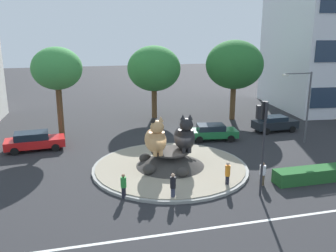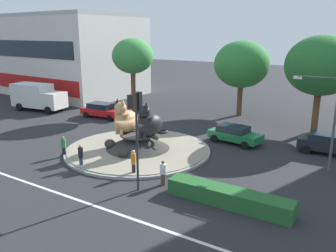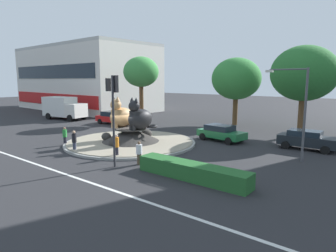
{
  "view_description": "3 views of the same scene",
  "coord_description": "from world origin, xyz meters",
  "px_view_note": "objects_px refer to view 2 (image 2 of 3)",
  "views": [
    {
      "loc": [
        -6.21,
        -23.68,
        9.73
      ],
      "look_at": [
        0.09,
        1.0,
        2.94
      ],
      "focal_mm": 38.5,
      "sensor_mm": 36.0,
      "label": 1
    },
    {
      "loc": [
        15.69,
        -20.6,
        8.95
      ],
      "look_at": [
        2.4,
        0.58,
        2.22
      ],
      "focal_mm": 37.35,
      "sensor_mm": 36.0,
      "label": 2
    },
    {
      "loc": [
        18.26,
        -17.92,
        5.54
      ],
      "look_at": [
        2.84,
        1.64,
        1.63
      ],
      "focal_mm": 31.8,
      "sensor_mm": 36.0,
      "label": 3
    }
  ],
  "objects_px": {
    "cat_statue_black": "(149,123)",
    "shophouse_block": "(53,54)",
    "broadleaf_tree_behind_island": "(321,66)",
    "delivery_box_truck": "(37,96)",
    "hatchback_near_shophouse": "(235,134)",
    "second_tree_near_tower": "(242,64)",
    "streetlight_arm": "(329,116)",
    "pedestrian_black_shirt": "(81,156)",
    "pedestrian_white_shirt": "(163,172)",
    "pedestrian_green_shirt": "(64,146)",
    "cat_statue_calico": "(125,120)",
    "parked_car_right": "(328,143)",
    "pedestrian_orange_shirt": "(134,162)",
    "third_tree_left": "(133,57)",
    "traffic_light_mast": "(137,120)",
    "sedan_on_far_lane": "(102,110)"
  },
  "relations": [
    {
      "from": "cat_statue_black",
      "to": "second_tree_near_tower",
      "type": "relative_size",
      "value": 0.35
    },
    {
      "from": "third_tree_left",
      "to": "parked_car_right",
      "type": "distance_m",
      "value": 21.3
    },
    {
      "from": "second_tree_near_tower",
      "to": "pedestrian_white_shirt",
      "type": "height_order",
      "value": "second_tree_near_tower"
    },
    {
      "from": "traffic_light_mast",
      "to": "streetlight_arm",
      "type": "bearing_deg",
      "value": -39.62
    },
    {
      "from": "third_tree_left",
      "to": "traffic_light_mast",
      "type": "bearing_deg",
      "value": -51.82
    },
    {
      "from": "second_tree_near_tower",
      "to": "pedestrian_green_shirt",
      "type": "distance_m",
      "value": 21.14
    },
    {
      "from": "broadleaf_tree_behind_island",
      "to": "second_tree_near_tower",
      "type": "distance_m",
      "value": 8.85
    },
    {
      "from": "cat_statue_calico",
      "to": "sedan_on_far_lane",
      "type": "distance_m",
      "value": 11.43
    },
    {
      "from": "pedestrian_green_shirt",
      "to": "sedan_on_far_lane",
      "type": "relative_size",
      "value": 0.32
    },
    {
      "from": "shophouse_block",
      "to": "hatchback_near_shophouse",
      "type": "relative_size",
      "value": 6.2
    },
    {
      "from": "shophouse_block",
      "to": "third_tree_left",
      "type": "relative_size",
      "value": 3.39
    },
    {
      "from": "streetlight_arm",
      "to": "shophouse_block",
      "type": "bearing_deg",
      "value": -19.22
    },
    {
      "from": "cat_statue_calico",
      "to": "cat_statue_black",
      "type": "bearing_deg",
      "value": 93.91
    },
    {
      "from": "broadleaf_tree_behind_island",
      "to": "cat_statue_black",
      "type": "bearing_deg",
      "value": -126.45
    },
    {
      "from": "pedestrian_green_shirt",
      "to": "hatchback_near_shophouse",
      "type": "distance_m",
      "value": 13.7
    },
    {
      "from": "broadleaf_tree_behind_island",
      "to": "delivery_box_truck",
      "type": "height_order",
      "value": "broadleaf_tree_behind_island"
    },
    {
      "from": "second_tree_near_tower",
      "to": "pedestrian_black_shirt",
      "type": "bearing_deg",
      "value": -99.24
    },
    {
      "from": "pedestrian_green_shirt",
      "to": "pedestrian_orange_shirt",
      "type": "relative_size",
      "value": 0.89
    },
    {
      "from": "third_tree_left",
      "to": "pedestrian_orange_shirt",
      "type": "height_order",
      "value": "third_tree_left"
    },
    {
      "from": "second_tree_near_tower",
      "to": "third_tree_left",
      "type": "relative_size",
      "value": 0.97
    },
    {
      "from": "pedestrian_white_shirt",
      "to": "pedestrian_black_shirt",
      "type": "height_order",
      "value": "pedestrian_black_shirt"
    },
    {
      "from": "streetlight_arm",
      "to": "cat_statue_calico",
      "type": "bearing_deg",
      "value": 11.86
    },
    {
      "from": "parked_car_right",
      "to": "delivery_box_truck",
      "type": "relative_size",
      "value": 0.64
    },
    {
      "from": "traffic_light_mast",
      "to": "cat_statue_black",
      "type": "bearing_deg",
      "value": 35.0
    },
    {
      "from": "cat_statue_black",
      "to": "shophouse_block",
      "type": "relative_size",
      "value": 0.1
    },
    {
      "from": "shophouse_block",
      "to": "pedestrian_green_shirt",
      "type": "relative_size",
      "value": 18.26
    },
    {
      "from": "shophouse_block",
      "to": "hatchback_near_shophouse",
      "type": "height_order",
      "value": "shophouse_block"
    },
    {
      "from": "third_tree_left",
      "to": "sedan_on_far_lane",
      "type": "distance_m",
      "value": 6.61
    },
    {
      "from": "second_tree_near_tower",
      "to": "hatchback_near_shophouse",
      "type": "height_order",
      "value": "second_tree_near_tower"
    },
    {
      "from": "broadleaf_tree_behind_island",
      "to": "delivery_box_truck",
      "type": "distance_m",
      "value": 30.71
    },
    {
      "from": "third_tree_left",
      "to": "shophouse_block",
      "type": "bearing_deg",
      "value": 161.65
    },
    {
      "from": "pedestrian_black_shirt",
      "to": "pedestrian_orange_shirt",
      "type": "height_order",
      "value": "pedestrian_orange_shirt"
    },
    {
      "from": "cat_statue_calico",
      "to": "broadleaf_tree_behind_island",
      "type": "bearing_deg",
      "value": 139.03
    },
    {
      "from": "streetlight_arm",
      "to": "pedestrian_black_shirt",
      "type": "bearing_deg",
      "value": 28.59
    },
    {
      "from": "traffic_light_mast",
      "to": "pedestrian_black_shirt",
      "type": "xyz_separation_m",
      "value": [
        -5.25,
        0.59,
        -3.31
      ]
    },
    {
      "from": "shophouse_block",
      "to": "second_tree_near_tower",
      "type": "relative_size",
      "value": 3.48
    },
    {
      "from": "cat_statue_black",
      "to": "shophouse_block",
      "type": "height_order",
      "value": "shophouse_block"
    },
    {
      "from": "pedestrian_green_shirt",
      "to": "hatchback_near_shophouse",
      "type": "bearing_deg",
      "value": 26.34
    },
    {
      "from": "pedestrian_green_shirt",
      "to": "delivery_box_truck",
      "type": "xyz_separation_m",
      "value": [
        -15.0,
        9.5,
        0.84
      ]
    },
    {
      "from": "streetlight_arm",
      "to": "pedestrian_green_shirt",
      "type": "distance_m",
      "value": 18.43
    },
    {
      "from": "pedestrian_white_shirt",
      "to": "hatchback_near_shophouse",
      "type": "height_order",
      "value": "pedestrian_white_shirt"
    },
    {
      "from": "third_tree_left",
      "to": "broadleaf_tree_behind_island",
      "type": "bearing_deg",
      "value": 9.81
    },
    {
      "from": "cat_statue_calico",
      "to": "third_tree_left",
      "type": "relative_size",
      "value": 0.33
    },
    {
      "from": "streetlight_arm",
      "to": "pedestrian_black_shirt",
      "type": "height_order",
      "value": "streetlight_arm"
    },
    {
      "from": "traffic_light_mast",
      "to": "pedestrian_green_shirt",
      "type": "distance_m",
      "value": 8.85
    },
    {
      "from": "cat_statue_black",
      "to": "hatchback_near_shophouse",
      "type": "relative_size",
      "value": 0.61
    },
    {
      "from": "streetlight_arm",
      "to": "pedestrian_green_shirt",
      "type": "xyz_separation_m",
      "value": [
        -16.77,
        -7.04,
        -2.99
      ]
    },
    {
      "from": "cat_statue_calico",
      "to": "delivery_box_truck",
      "type": "height_order",
      "value": "cat_statue_calico"
    },
    {
      "from": "shophouse_block",
      "to": "streetlight_arm",
      "type": "distance_m",
      "value": 43.68
    },
    {
      "from": "hatchback_near_shophouse",
      "to": "parked_car_right",
      "type": "xyz_separation_m",
      "value": [
        7.02,
        1.19,
        0.05
      ]
    }
  ]
}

